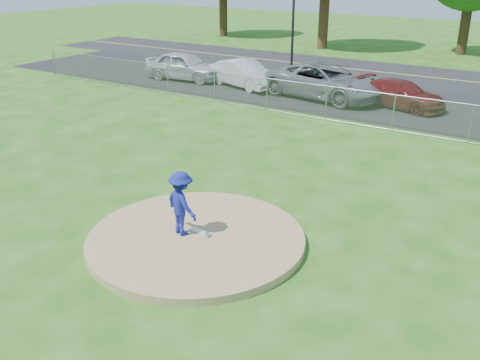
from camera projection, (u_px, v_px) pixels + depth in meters
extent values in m
plane|color=#215212|center=(350.00, 139.00, 21.08)|extent=(120.00, 120.00, 0.00)
cylinder|color=#9C8055|center=(196.00, 239.00, 13.28)|extent=(5.40, 5.40, 0.20)
cube|color=white|center=(201.00, 232.00, 13.39)|extent=(0.60, 0.15, 0.04)
cube|color=gray|center=(370.00, 110.00, 22.34)|extent=(40.00, 0.06, 1.50)
cube|color=black|center=(401.00, 105.00, 26.11)|extent=(50.00, 8.00, 0.01)
cube|color=black|center=(440.00, 78.00, 31.93)|extent=(60.00, 7.00, 0.01)
cylinder|color=#332312|center=(223.00, 13.00, 49.21)|extent=(0.74, 0.74, 4.20)
cylinder|color=#3D2616|center=(324.00, 17.00, 41.98)|extent=(0.78, 0.78, 4.90)
cylinder|color=#342212|center=(464.00, 28.00, 39.46)|extent=(0.72, 0.72, 3.85)
cylinder|color=black|center=(293.00, 24.00, 33.86)|extent=(0.16, 0.16, 5.60)
imported|color=navy|center=(181.00, 203.00, 13.05)|extent=(1.19, 0.90, 1.64)
cone|color=#FF5C0D|center=(274.00, 88.00, 28.00)|extent=(0.33, 0.33, 0.65)
imported|color=#BAB9BE|center=(185.00, 66.00, 31.28)|extent=(4.93, 2.40, 1.62)
imported|color=silver|center=(244.00, 74.00, 29.44)|extent=(4.74, 2.82, 1.48)
imported|color=slate|center=(325.00, 81.00, 27.00)|extent=(6.60, 3.87, 1.72)
imported|color=maroon|center=(400.00, 94.00, 25.40)|extent=(4.72, 2.82, 1.28)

